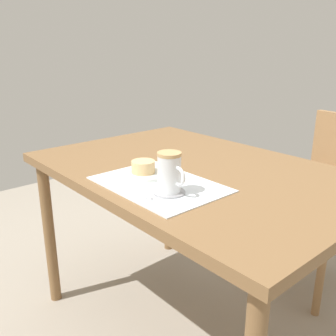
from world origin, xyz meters
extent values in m
cube|color=#9E9384|center=(0.00, 0.00, -0.01)|extent=(4.40, 4.40, 0.02)
cylinder|color=brown|center=(-0.57, -0.36, 0.35)|extent=(0.05, 0.05, 0.70)
cylinder|color=brown|center=(-0.57, 0.36, 0.35)|extent=(0.05, 0.05, 0.70)
cube|color=brown|center=(0.00, 0.00, 0.72)|extent=(1.25, 0.84, 0.04)
cylinder|color=#997047|center=(0.32, 0.49, 0.20)|extent=(0.04, 0.04, 0.41)
cylinder|color=#997047|center=(-0.03, 0.53, 0.20)|extent=(0.04, 0.04, 0.41)
cylinder|color=#997047|center=(0.02, 0.88, 0.20)|extent=(0.04, 0.04, 0.41)
cube|color=#997047|center=(0.17, 0.68, 0.42)|extent=(0.47, 0.47, 0.04)
cube|color=white|center=(0.06, -0.22, 0.74)|extent=(0.43, 0.30, 0.00)
cylinder|color=silver|center=(-0.04, -0.21, 0.75)|extent=(0.16, 0.16, 0.01)
cylinder|color=#E5BC7F|center=(-0.04, -0.21, 0.77)|extent=(0.08, 0.08, 0.04)
cylinder|color=#99999E|center=(0.14, -0.25, 0.74)|extent=(0.10, 0.10, 0.00)
cylinder|color=white|center=(0.14, -0.25, 0.80)|extent=(0.07, 0.07, 0.12)
cylinder|color=tan|center=(0.14, -0.25, 0.87)|extent=(0.07, 0.07, 0.01)
torus|color=white|center=(0.18, -0.25, 0.81)|extent=(0.06, 0.01, 0.06)
cylinder|color=silver|center=(0.09, -0.34, 0.74)|extent=(0.13, 0.02, 0.01)
camera|label=1|loc=(0.95, -0.96, 1.18)|focal=40.00mm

